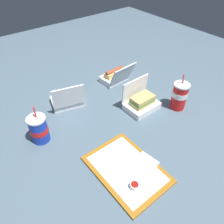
% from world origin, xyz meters
% --- Properties ---
extents(ground_plane, '(3.20, 3.20, 0.00)m').
position_xyz_m(ground_plane, '(0.00, 0.00, 0.00)').
color(ground_plane, '#4C6070').
extents(food_tray, '(0.37, 0.26, 0.01)m').
position_xyz_m(food_tray, '(-0.37, 0.16, 0.01)').
color(food_tray, '#A56619').
rests_on(food_tray, ground_plane).
extents(ketchup_cup, '(0.04, 0.04, 0.02)m').
position_xyz_m(ketchup_cup, '(-0.46, 0.19, 0.03)').
color(ketchup_cup, white).
rests_on(ketchup_cup, food_tray).
extents(napkin_stack, '(0.11, 0.11, 0.00)m').
position_xyz_m(napkin_stack, '(-0.40, 0.07, 0.02)').
color(napkin_stack, white).
rests_on(napkin_stack, food_tray).
extents(plastic_fork, '(0.11, 0.04, 0.00)m').
position_xyz_m(plastic_fork, '(-0.40, 0.24, 0.02)').
color(plastic_fork, white).
rests_on(plastic_fork, food_tray).
extents(clamshell_hotdog_right, '(0.21, 0.22, 0.18)m').
position_xyz_m(clamshell_hotdog_right, '(0.22, 0.13, 0.04)').
color(clamshell_hotdog_right, white).
rests_on(clamshell_hotdog_right, ground_plane).
extents(clamshell_sandwich_back, '(0.15, 0.20, 0.18)m').
position_xyz_m(clamshell_sandwich_back, '(-0.08, -0.21, 0.04)').
color(clamshell_sandwich_back, white).
rests_on(clamshell_sandwich_back, ground_plane).
extents(clamshell_hotdog_center, '(0.19, 0.20, 0.15)m').
position_xyz_m(clamshell_hotdog_center, '(0.26, -0.28, 0.04)').
color(clamshell_hotdog_center, white).
rests_on(clamshell_hotdog_center, ground_plane).
extents(soda_cup_corner, '(0.09, 0.09, 0.23)m').
position_xyz_m(soda_cup_corner, '(-0.21, -0.39, 0.09)').
color(soda_cup_corner, red).
rests_on(soda_cup_corner, ground_plane).
extents(soda_cup_center, '(0.09, 0.09, 0.21)m').
position_xyz_m(soda_cup_center, '(0.05, 0.38, 0.08)').
color(soda_cup_center, '#1938B7').
rests_on(soda_cup_center, ground_plane).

